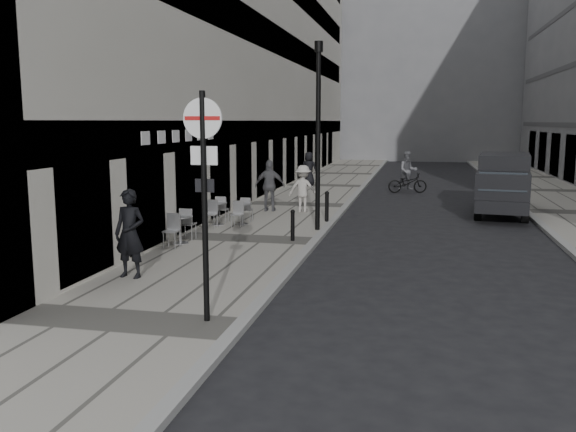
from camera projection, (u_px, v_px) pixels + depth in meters
name	position (u px, v px, depth m)	size (l,w,h in m)	color
ground	(171.00, 410.00, 7.54)	(120.00, 120.00, 0.00)	black
sidewalk	(298.00, 205.00, 25.33)	(4.00, 60.00, 0.12)	gray
building_left	(246.00, 13.00, 31.06)	(4.00, 45.00, 18.00)	beige
building_far	(409.00, 44.00, 59.60)	(24.00, 16.00, 22.00)	gray
walking_man	(130.00, 234.00, 13.31)	(0.71, 0.47, 1.96)	black
sign_post	(204.00, 176.00, 10.16)	(0.67, 0.10, 3.91)	black
lamppost	(318.00, 127.00, 18.85)	(0.26, 0.26, 5.81)	black
bollard_near	(293.00, 226.00, 17.50)	(0.11, 0.11, 0.85)	black
bollard_far	(327.00, 207.00, 20.86)	(0.13, 0.13, 0.97)	black
panel_van	(503.00, 181.00, 22.91)	(2.43, 5.05, 2.29)	black
cyclist	(408.00, 177.00, 30.13)	(2.00, 1.06, 2.06)	black
pedestrian_a	(270.00, 186.00, 23.18)	(1.14, 0.48, 1.95)	#555559
pedestrian_b	(303.00, 189.00, 22.98)	(1.14, 0.66, 1.77)	#B2ABA4
pedestrian_c	(309.00, 169.00, 32.45)	(0.88, 0.57, 1.79)	black
cafe_table_near	(180.00, 227.00, 17.06)	(0.72, 1.62, 0.93)	#BBBBBD
cafe_table_mid	(242.00, 212.00, 20.22)	(0.66, 1.49, 0.85)	#AFAFB2
cafe_table_far	(217.00, 212.00, 20.13)	(0.69, 1.57, 0.89)	silver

